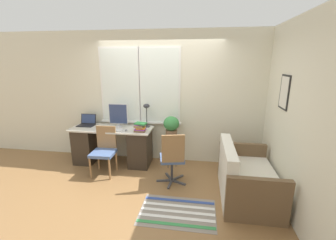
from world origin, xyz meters
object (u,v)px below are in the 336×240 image
keyboard (114,130)px  potted_plant (171,126)px  laptop (87,123)px  desk_lamp (146,109)px  mouse (126,130)px  couch_loveseat (245,179)px  book_stack (140,127)px  desk_chair_wooden (104,149)px  monitor (118,115)px  plant_stand (171,141)px  office_chair_swivel (172,158)px

keyboard → potted_plant: potted_plant is taller
laptop → desk_lamp: desk_lamp is taller
mouse → couch_loveseat: bearing=-17.2°
laptop → desk_lamp: 1.33m
book_stack → laptop: bearing=167.9°
desk_chair_wooden → couch_loveseat: size_ratio=0.66×
keyboard → potted_plant: 1.12m
mouse → potted_plant: size_ratio=0.17×
laptop → desk_lamp: (1.29, 0.08, 0.33)m
monitor → book_stack: 0.61m
keyboard → desk_lamp: 0.77m
desk_lamp → plant_stand: bearing=-17.3°
monitor → office_chair_swivel: size_ratio=0.51×
keyboard → desk_chair_wooden: 0.42m
monitor → plant_stand: monitor is taller
laptop → couch_loveseat: size_ratio=0.25×
desk_lamp → desk_chair_wooden: desk_lamp is taller
book_stack → potted_plant: bearing=17.2°
laptop → desk_chair_wooden: bearing=-41.9°
book_stack → desk_lamp: bearing=82.3°
desk_lamp → book_stack: desk_lamp is taller
laptop → office_chair_swivel: laptop is taller
laptop → couch_loveseat: bearing=-16.8°
keyboard → potted_plant: size_ratio=0.76×
potted_plant → keyboard: bearing=-170.4°
mouse → potted_plant: bearing=12.1°
desk_chair_wooden → plant_stand: 1.30m
book_stack → desk_chair_wooden: size_ratio=0.27×
desk_chair_wooden → office_chair_swivel: bearing=-10.7°
monitor → office_chair_swivel: monitor is taller
office_chair_swivel → plant_stand: office_chair_swivel is taller
laptop → plant_stand: size_ratio=0.54×
office_chair_swivel → potted_plant: (-0.11, 0.66, 0.37)m
book_stack → plant_stand: book_stack is taller
office_chair_swivel → couch_loveseat: (1.19, -0.20, -0.21)m
keyboard → office_chair_swivel: bearing=-21.3°
office_chair_swivel → monitor: bearing=-44.0°
plant_stand → desk_chair_wooden: bearing=-159.6°
laptop → book_stack: size_ratio=1.38×
mouse → plant_stand: mouse is taller
book_stack → desk_chair_wooden: (-0.64, -0.27, -0.39)m
book_stack → couch_loveseat: (1.88, -0.68, -0.58)m
laptop → book_stack: (1.24, -0.27, 0.04)m
potted_plant → laptop: bearing=177.3°
potted_plant → mouse: bearing=-167.9°
plant_stand → book_stack: bearing=-162.8°
monitor → couch_loveseat: 2.69m
keyboard → desk_chair_wooden: (-0.12, -0.27, -0.30)m
monitor → laptop: bearing=179.5°
mouse → plant_stand: (0.86, 0.19, -0.25)m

